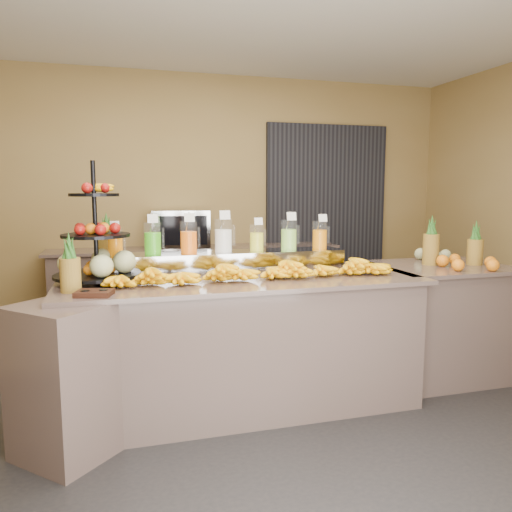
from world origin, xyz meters
name	(u,v)px	position (x,y,z in m)	size (l,w,h in m)	color
ground	(254,421)	(0.00, 0.00, 0.00)	(6.00, 6.00, 0.00)	black
room_envelope	(249,147)	(0.19, 0.79, 1.88)	(6.04, 5.02, 2.82)	olive
buffet_counter	(228,344)	(-0.12, 0.26, 0.47)	(2.75, 1.25, 0.93)	#866B61
right_counter	(437,320)	(1.70, 0.40, 0.47)	(1.08, 0.88, 0.93)	#866B61
back_ledge	(198,289)	(0.00, 2.25, 0.47)	(3.10, 0.55, 0.93)	#866B61
pitcher_tray	(224,262)	(-0.07, 0.58, 1.01)	(1.85, 0.30, 0.15)	gray
juice_pitcher_orange_a	(115,243)	(-0.85, 0.58, 1.17)	(0.11, 0.11, 0.26)	silver
juice_pitcher_green	(153,240)	(-0.59, 0.58, 1.18)	(0.12, 0.13, 0.30)	silver
juice_pitcher_orange_b	(189,239)	(-0.33, 0.58, 1.18)	(0.13, 0.13, 0.31)	silver
juice_pitcher_milk	(223,237)	(-0.07, 0.58, 1.19)	(0.13, 0.14, 0.32)	silver
juice_pitcher_lemon	(257,239)	(0.19, 0.58, 1.17)	(0.11, 0.11, 0.26)	silver
juice_pitcher_lime	(289,236)	(0.45, 0.58, 1.18)	(0.13, 0.13, 0.30)	silver
juice_pitcher_orange_c	(320,236)	(0.71, 0.58, 1.18)	(0.12, 0.12, 0.28)	silver
banana_heap	(255,269)	(0.07, 0.21, 1.00)	(2.00, 0.18, 0.17)	#E5A30B
fruit_stand	(102,251)	(-0.94, 0.40, 1.14)	(0.59, 0.59, 0.80)	black
condiment_caddy	(94,293)	(-0.98, -0.07, 0.95)	(0.20, 0.15, 0.03)	black
pineapple_left_a	(70,270)	(-1.12, 0.09, 1.06)	(0.12, 0.12, 0.37)	brown
pineapple_left_b	(107,250)	(-0.91, 0.78, 1.10)	(0.16, 0.16, 0.45)	brown
right_fruit_pile	(459,257)	(1.79, 0.29, 1.01)	(0.48, 0.46, 0.25)	brown
oven_warmer	(181,229)	(-0.17, 2.25, 1.13)	(0.60, 0.42, 0.40)	gray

